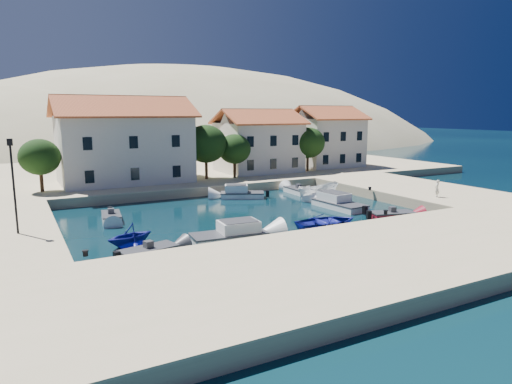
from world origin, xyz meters
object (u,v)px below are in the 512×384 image
boat_east (318,200)px  cabin_cruiser_east (339,203)px  lamppost (13,177)px  building_left (124,139)px  building_mid (258,140)px  cabin_cruiser_south (229,235)px  pedestrian (437,188)px  rowboat_south (327,227)px  building_right (326,136)px

boat_east → cabin_cruiser_east: bearing=169.0°
lamppost → building_left: bearing=60.1°
building_mid → lamppost: 36.21m
cabin_cruiser_south → pedestrian: pedestrian is taller
lamppost → boat_east: bearing=9.3°
boat_east → pedestrian: pedestrian is taller
pedestrian → cabin_cruiser_east: bearing=-54.3°
rowboat_south → cabin_cruiser_south: bearing=94.4°
building_left → rowboat_south: building_left is taller
lamppost → building_mid: bearing=35.4°
building_left → building_mid: (18.00, 1.00, -0.71)m
building_mid → lamppost: building_mid is taller
rowboat_south → cabin_cruiser_east: bearing=-42.4°
building_mid → pedestrian: bearing=-77.4°
lamppost → cabin_cruiser_east: (26.75, 0.09, -4.28)m
cabin_cruiser_south → pedestrian: bearing=8.0°
building_left → boat_east: (16.04, -15.50, -5.94)m
boat_east → building_mid: bearing=-7.6°
rowboat_south → building_mid: bearing=-13.7°
cabin_cruiser_south → rowboat_south: (8.59, 0.15, -0.48)m
building_mid → building_right: building_right is taller
cabin_cruiser_south → boat_east: (14.64, 9.68, -0.48)m
rowboat_south → cabin_cruiser_east: (5.26, 5.12, 0.48)m
lamppost → boat_east: size_ratio=1.27×
cabin_cruiser_south → pedestrian: size_ratio=3.32×
building_right → pedestrian: size_ratio=5.79×
boat_east → lamppost: bearing=98.5°
cabin_cruiser_east → building_mid: bearing=-10.9°
lamppost → pedestrian: (35.09, -3.93, -2.94)m
cabin_cruiser_east → pedestrian: size_ratio=3.54×
building_right → cabin_cruiser_south: 39.77m
lamppost → rowboat_south: (21.49, -5.03, -4.75)m
building_mid → building_right: size_ratio=1.11×
lamppost → rowboat_south: bearing=-13.2°
cabin_cruiser_south → cabin_cruiser_east: same height
rowboat_south → pedestrian: size_ratio=3.15×
cabin_cruiser_east → boat_east: (0.79, 4.41, -0.48)m
building_right → boat_east: bearing=-128.6°
building_right → cabin_cruiser_east: (-14.75, -21.91, -5.00)m
building_left → building_mid: building_left is taller
building_mid → pedestrian: size_ratio=6.44×
building_mid → cabin_cruiser_east: (-2.75, -20.91, -4.75)m
lamppost → rowboat_south: 22.58m
building_right → building_mid: bearing=-175.2°
building_left → cabin_cruiser_east: size_ratio=2.55×
building_mid → cabin_cruiser_east: 21.62m
building_mid → lamppost: size_ratio=1.69×
cabin_cruiser_south → rowboat_south: cabin_cruiser_south is taller
building_right → rowboat_south: (-20.01, -27.03, -5.47)m
building_mid → pedestrian: (5.59, -24.93, -3.41)m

